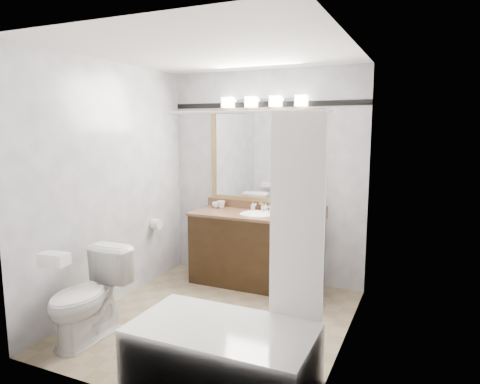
# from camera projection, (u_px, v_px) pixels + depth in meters

# --- Properties ---
(room) EXTENTS (2.42, 2.62, 2.52)m
(room) POSITION_uv_depth(u_px,v_px,m) (215.00, 192.00, 3.94)
(room) COLOR gray
(room) RESTS_ON ground
(vanity) EXTENTS (1.53, 0.58, 0.97)m
(vanity) POSITION_uv_depth(u_px,v_px,m) (256.00, 248.00, 4.98)
(vanity) COLOR black
(vanity) RESTS_ON ground
(mirror) EXTENTS (1.40, 0.04, 1.10)m
(mirror) POSITION_uv_depth(u_px,v_px,m) (265.00, 156.00, 5.06)
(mirror) COLOR #A5834A
(mirror) RESTS_ON room
(vanity_light_bar) EXTENTS (1.02, 0.14, 0.12)m
(vanity_light_bar) POSITION_uv_depth(u_px,v_px,m) (264.00, 101.00, 4.91)
(vanity_light_bar) COLOR silver
(vanity_light_bar) RESTS_ON room
(accent_stripe) EXTENTS (2.40, 0.01, 0.06)m
(accent_stripe) POSITION_uv_depth(u_px,v_px,m) (266.00, 105.00, 4.98)
(accent_stripe) COLOR black
(accent_stripe) RESTS_ON room
(bathtub) EXTENTS (1.30, 0.75, 1.96)m
(bathtub) POSITION_uv_depth(u_px,v_px,m) (227.00, 348.00, 3.05)
(bathtub) COLOR white
(bathtub) RESTS_ON ground
(tp_roll) EXTENTS (0.11, 0.12, 0.12)m
(tp_roll) POSITION_uv_depth(u_px,v_px,m) (156.00, 224.00, 5.08)
(tp_roll) COLOR white
(tp_roll) RESTS_ON room
(toilet) EXTENTS (0.45, 0.77, 0.78)m
(toilet) POSITION_uv_depth(u_px,v_px,m) (88.00, 297.00, 3.69)
(toilet) COLOR white
(toilet) RESTS_ON ground
(tissue_box) EXTENTS (0.24, 0.14, 0.09)m
(tissue_box) POSITION_uv_depth(u_px,v_px,m) (54.00, 259.00, 3.33)
(tissue_box) COLOR white
(tissue_box) RESTS_ON toilet
(coffee_maker) EXTENTS (0.19, 0.24, 0.36)m
(coffee_maker) POSITION_uv_depth(u_px,v_px,m) (307.00, 201.00, 4.68)
(coffee_maker) COLOR black
(coffee_maker) RESTS_ON vanity
(cup_left) EXTENTS (0.12, 0.12, 0.07)m
(cup_left) POSITION_uv_depth(u_px,v_px,m) (216.00, 205.00, 5.30)
(cup_left) COLOR white
(cup_left) RESTS_ON vanity
(cup_right) EXTENTS (0.11, 0.11, 0.09)m
(cup_right) POSITION_uv_depth(u_px,v_px,m) (221.00, 204.00, 5.27)
(cup_right) COLOR white
(cup_right) RESTS_ON vanity
(soap_bottle_a) EXTENTS (0.06, 0.06, 0.10)m
(soap_bottle_a) POSITION_uv_depth(u_px,v_px,m) (253.00, 206.00, 5.12)
(soap_bottle_a) COLOR white
(soap_bottle_a) RESTS_ON vanity
(soap_bottle_b) EXTENTS (0.09, 0.09, 0.09)m
(soap_bottle_b) POSITION_uv_depth(u_px,v_px,m) (265.00, 207.00, 5.09)
(soap_bottle_b) COLOR white
(soap_bottle_b) RESTS_ON vanity
(soap_bar) EXTENTS (0.09, 0.06, 0.02)m
(soap_bar) POSITION_uv_depth(u_px,v_px,m) (268.00, 212.00, 4.98)
(soap_bar) COLOR beige
(soap_bar) RESTS_ON vanity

